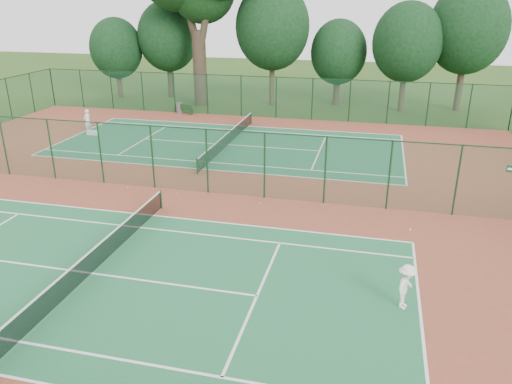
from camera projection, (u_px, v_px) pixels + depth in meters
ground at (181, 190)px, 26.95m from camera, size 120.00×120.00×0.00m
red_pad at (181, 190)px, 26.95m from camera, size 40.00×36.00×0.01m
court_near at (92, 273)px, 18.81m from camera, size 23.77×10.97×0.01m
court_far at (229, 145)px, 35.08m from camera, size 23.77×10.97×0.01m
fence_north at (259, 97)px, 42.58m from camera, size 40.00×0.09×3.50m
fence_divider at (179, 159)px, 26.31m from camera, size 40.00×0.09×3.50m
tennis_net_near at (91, 261)px, 18.62m from camera, size 0.10×12.90×0.97m
tennis_net_far at (229, 137)px, 34.89m from camera, size 0.10×12.90×0.97m
player_near at (406, 287)px, 16.48m from camera, size 0.90×1.17×1.59m
player_far at (87, 121)px, 37.86m from camera, size 0.55×0.73×1.79m
trash_bin at (180, 108)px, 44.24m from camera, size 0.56×0.56×0.98m
bench at (185, 109)px, 43.97m from camera, size 1.54×0.68×0.92m
kit_bag at (93, 133)px, 37.54m from camera, size 0.88×0.34×0.33m
stray_ball_a at (177, 194)px, 26.26m from camera, size 0.07×0.07×0.07m
stray_ball_b at (260, 203)px, 25.12m from camera, size 0.06×0.06×0.06m
stray_ball_c at (128, 188)px, 27.16m from camera, size 0.08×0.08×0.08m
evergreen_row at (278, 103)px, 48.76m from camera, size 39.00×5.00×12.00m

